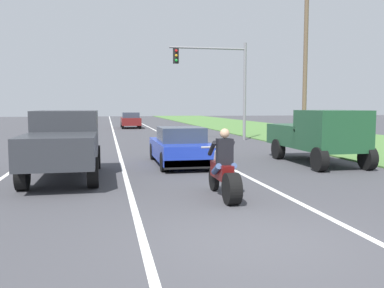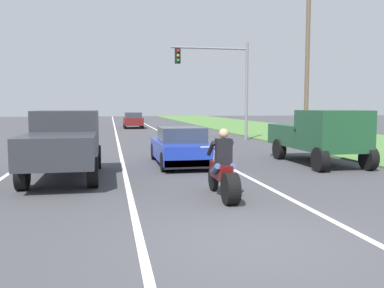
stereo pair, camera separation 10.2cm
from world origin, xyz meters
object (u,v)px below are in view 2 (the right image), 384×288
Objects in this scene: sports_car_blue at (181,147)px; distant_car_far_ahead at (133,120)px; motorcycle_with_rider at (223,173)px; pickup_truck_right_shoulder_dark_green at (319,134)px; pickup_truck_left_lane_dark_grey at (64,141)px; traffic_light_mast_near at (223,75)px.

distant_car_far_ahead is at bearing 90.82° from sports_car_blue.
pickup_truck_right_shoulder_dark_green is (4.98, 4.93, 0.51)m from motorcycle_with_rider.
pickup_truck_right_shoulder_dark_green is 1.20× the size of distant_car_far_ahead.
pickup_truck_left_lane_dark_grey is 27.90m from distant_car_far_ahead.
traffic_light_mast_near is at bearing 66.79° from sports_car_blue.
traffic_light_mast_near is at bearing 93.40° from pickup_truck_right_shoulder_dark_green.
traffic_light_mast_near is (8.20, 12.32, 2.90)m from pickup_truck_left_lane_dark_grey.
pickup_truck_left_lane_dark_grey is at bearing -123.66° from traffic_light_mast_near.
pickup_truck_right_shoulder_dark_green reaches higher than sports_car_blue.
pickup_truck_right_shoulder_dark_green is at bearing -78.49° from distant_car_far_ahead.
motorcycle_with_rider is at bearing -42.53° from pickup_truck_left_lane_dark_grey.
traffic_light_mast_near reaches higher than motorcycle_with_rider.
distant_car_far_ahead is (-0.38, 31.23, 0.18)m from motorcycle_with_rider.
motorcycle_with_rider is 0.51× the size of sports_car_blue.
motorcycle_with_rider is 0.37× the size of traffic_light_mast_near.
motorcycle_with_rider is at bearing -89.86° from sports_car_blue.
distant_car_far_ahead is (3.49, 27.68, -0.33)m from pickup_truck_left_lane_dark_grey.
pickup_truck_left_lane_dark_grey is 1.00× the size of pickup_truck_right_shoulder_dark_green.
traffic_light_mast_near is at bearing 56.34° from pickup_truck_left_lane_dark_grey.
pickup_truck_right_shoulder_dark_green reaches higher than distant_car_far_ahead.
pickup_truck_left_lane_dark_grey is at bearing -97.19° from distant_car_far_ahead.
pickup_truck_right_shoulder_dark_green is at bearing -9.19° from sports_car_blue.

